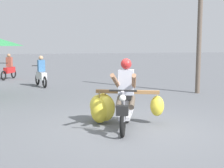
# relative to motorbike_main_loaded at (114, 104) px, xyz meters

# --- Properties ---
(ground_plane) EXTENTS (120.00, 120.00, 0.00)m
(ground_plane) POSITION_rel_motorbike_main_loaded_xyz_m (0.23, -0.49, -0.49)
(ground_plane) COLOR #56595E
(motorbike_main_loaded) EXTENTS (1.77, 2.01, 1.58)m
(motorbike_main_loaded) POSITION_rel_motorbike_main_loaded_xyz_m (0.00, 0.00, 0.00)
(motorbike_main_loaded) COLOR black
(motorbike_main_loaded) RESTS_ON ground
(motorbike_distant_ahead_left) EXTENTS (0.59, 1.60, 1.40)m
(motorbike_distant_ahead_left) POSITION_rel_motorbike_main_loaded_xyz_m (-1.09, 7.32, 0.07)
(motorbike_distant_ahead_left) COLOR black
(motorbike_distant_ahead_left) RESTS_ON ground
(motorbike_distant_ahead_right) EXTENTS (0.87, 1.47, 1.40)m
(motorbike_distant_ahead_right) POSITION_rel_motorbike_main_loaded_xyz_m (-2.51, 10.95, 0.07)
(motorbike_distant_ahead_right) COLOR black
(motorbike_distant_ahead_right) RESTS_ON ground
(utility_pole) EXTENTS (0.18, 0.18, 5.40)m
(utility_pole) POSITION_rel_motorbike_main_loaded_xyz_m (4.59, 3.57, 2.21)
(utility_pole) COLOR brown
(utility_pole) RESTS_ON ground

